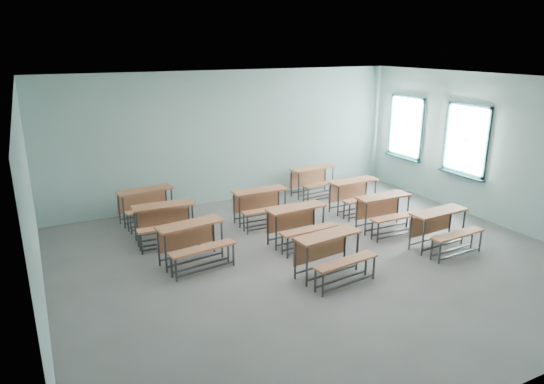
{
  "coord_description": "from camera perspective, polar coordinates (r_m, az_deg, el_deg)",
  "views": [
    {
      "loc": [
        -4.38,
        -6.91,
        3.79
      ],
      "look_at": [
        -0.28,
        1.2,
        1.0
      ],
      "focal_mm": 32.0,
      "sensor_mm": 36.0,
      "label": 1
    }
  ],
  "objects": [
    {
      "name": "desk_unit_r1c1",
      "position": [
        9.45,
        3.19,
        -3.32
      ],
      "size": [
        1.23,
        0.87,
        0.74
      ],
      "rotation": [
        0.0,
        0.0,
        0.06
      ],
      "color": "#A35D3B",
      "rests_on": "ground"
    },
    {
      "name": "desk_unit_r0c1",
      "position": [
        8.19,
        7.0,
        -6.74
      ],
      "size": [
        1.27,
        0.93,
        0.74
      ],
      "rotation": [
        0.0,
        0.0,
        0.12
      ],
      "color": "#A35D3B",
      "rests_on": "ground"
    },
    {
      "name": "desk_unit_r1c0",
      "position": [
        8.71,
        -9.26,
        -5.35
      ],
      "size": [
        1.29,
        0.95,
        0.74
      ],
      "rotation": [
        0.0,
        0.0,
        0.13
      ],
      "color": "#A35D3B",
      "rests_on": "ground"
    },
    {
      "name": "desk_unit_r2c2",
      "position": [
        11.44,
        9.85,
        0.09
      ],
      "size": [
        1.23,
        0.86,
        0.74
      ],
      "rotation": [
        0.0,
        0.0,
        0.05
      ],
      "color": "#A35D3B",
      "rests_on": "ground"
    },
    {
      "name": "room",
      "position": [
        8.54,
        5.73,
        2.12
      ],
      "size": [
        9.04,
        8.04,
        3.24
      ],
      "color": "slate",
      "rests_on": "ground"
    },
    {
      "name": "desk_unit_r3c2",
      "position": [
        12.48,
        5.07,
        1.72
      ],
      "size": [
        1.26,
        0.9,
        0.74
      ],
      "rotation": [
        0.0,
        0.0,
        0.09
      ],
      "color": "#A35D3B",
      "rests_on": "ground"
    },
    {
      "name": "desk_unit_r3c0",
      "position": [
        10.91,
        -14.46,
        -1.04
      ],
      "size": [
        1.29,
        0.95,
        0.74
      ],
      "rotation": [
        0.0,
        0.0,
        0.13
      ],
      "color": "#A35D3B",
      "rests_on": "ground"
    },
    {
      "name": "desk_unit_r0c2",
      "position": [
        9.77,
        19.41,
        -3.62
      ],
      "size": [
        1.23,
        0.86,
        0.74
      ],
      "rotation": [
        0.0,
        0.0,
        0.05
      ],
      "color": "#A35D3B",
      "rests_on": "ground"
    },
    {
      "name": "desk_unit_r2c0",
      "position": [
        9.8,
        -12.49,
        -2.98
      ],
      "size": [
        1.23,
        0.86,
        0.74
      ],
      "rotation": [
        0.0,
        0.0,
        -0.06
      ],
      "color": "#A35D3B",
      "rests_on": "ground"
    },
    {
      "name": "desk_unit_r2c1",
      "position": [
        10.53,
        -1.2,
        -1.13
      ],
      "size": [
        1.2,
        0.81,
        0.74
      ],
      "rotation": [
        0.0,
        0.0,
        -0.01
      ],
      "color": "#A35D3B",
      "rests_on": "ground"
    },
    {
      "name": "desk_unit_r1c2",
      "position": [
        10.4,
        13.28,
        -1.85
      ],
      "size": [
        1.21,
        0.82,
        0.74
      ],
      "rotation": [
        0.0,
        0.0,
        -0.02
      ],
      "color": "#A35D3B",
      "rests_on": "ground"
    }
  ]
}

